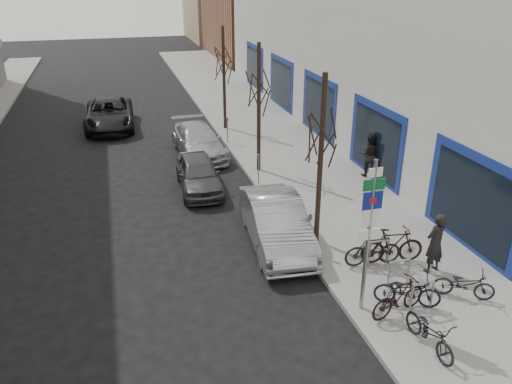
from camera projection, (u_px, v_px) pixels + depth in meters
ground at (272, 329)px, 12.26m from camera, size 120.00×120.00×0.00m
sidewalk_east at (300, 167)px, 22.14m from camera, size 5.00×70.00×0.15m
commercial_building at (470, 28)px, 28.55m from camera, size 20.00×32.00×10.00m
brick_building_far at (274, 15)px, 49.00m from camera, size 12.00×14.00×8.00m
tan_building_far at (241, 1)px, 62.08m from camera, size 13.00×12.00×9.00m
highway_sign_pole at (369, 228)px, 11.86m from camera, size 0.55×0.10×4.20m
bike_rack at (399, 270)px, 13.48m from camera, size 0.66×2.26×0.83m
tree_near at (323, 121)px, 14.32m from camera, size 1.80×1.80×5.50m
tree_mid at (259, 78)px, 20.02m from camera, size 1.80×1.80×5.50m
tree_far at (223, 54)px, 25.72m from camera, size 1.80×1.80×5.50m
meter_front at (310, 229)px, 15.07m from camera, size 0.10×0.08×1.27m
meter_mid at (258, 166)px, 19.89m from camera, size 0.10×0.08×1.27m
meter_back at (227, 128)px, 24.71m from camera, size 0.10×0.08×1.27m
bike_near_left at (430, 330)px, 11.24m from camera, size 0.63×1.71×1.02m
bike_near_right at (399, 297)px, 12.36m from camera, size 1.79×0.91×1.04m
bike_mid_curb at (408, 288)px, 12.71m from camera, size 1.73×1.23×1.03m
bike_mid_inner at (373, 249)px, 14.45m from camera, size 1.77×0.68×1.05m
bike_far_curb at (465, 282)px, 13.03m from camera, size 1.57×1.20×0.95m
bike_far_inner at (392, 245)px, 14.56m from camera, size 1.97×0.87×1.15m
parked_car_front at (276, 223)px, 15.76m from camera, size 2.02×4.81×1.55m
parked_car_mid at (199, 174)px, 19.80m from camera, size 1.73×3.99×1.34m
parked_car_back at (199, 141)px, 23.48m from camera, size 2.21×4.90×1.39m
lane_car at (109, 114)px, 27.58m from camera, size 2.75×5.61×1.53m
pedestrian_near at (435, 243)px, 14.00m from camera, size 0.75×0.59×1.83m
pedestrian_far at (369, 154)px, 20.62m from camera, size 0.84×0.75×1.90m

